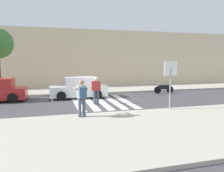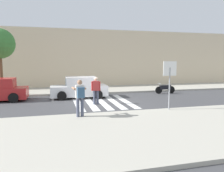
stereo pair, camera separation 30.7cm
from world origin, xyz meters
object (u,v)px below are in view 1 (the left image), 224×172
parked_car_white (79,88)px  stop_sign (170,74)px  photographer_with_backpack (82,95)px  pedestrian_crossing (96,89)px  motorcycle (164,88)px

parked_car_white → stop_sign: bearing=-54.2°
photographer_with_backpack → pedestrian_crossing: 3.63m
motorcycle → photographer_with_backpack: bearing=-140.4°
stop_sign → photographer_with_backpack: bearing=-175.5°
stop_sign → parked_car_white: (-4.16, 5.76, -1.29)m
stop_sign → motorcycle: size_ratio=1.46×
photographer_with_backpack → pedestrian_crossing: (1.35, 3.36, -0.19)m
parked_car_white → motorcycle: size_ratio=2.33×
photographer_with_backpack → motorcycle: 10.12m
stop_sign → motorcycle: 6.95m
stop_sign → parked_car_white: 7.22m
stop_sign → parked_car_white: size_ratio=0.63×
photographer_with_backpack → motorcycle: (7.78, 6.43, -0.75)m
stop_sign → parked_car_white: stop_sign is taller
photographer_with_backpack → stop_sign: bearing=4.5°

